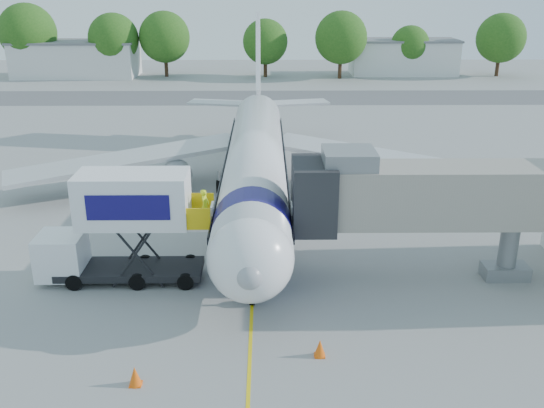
{
  "coord_description": "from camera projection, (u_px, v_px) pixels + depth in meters",
  "views": [
    {
      "loc": [
        0.67,
        -33.84,
        13.94
      ],
      "look_at": [
        0.96,
        -4.96,
        3.2
      ],
      "focal_mm": 40.0,
      "sensor_mm": 36.0,
      "label": 1
    }
  ],
  "objects": [
    {
      "name": "ground",
      "position": [
        255.0,
        225.0,
        36.57
      ],
      "size": [
        160.0,
        160.0,
        0.0
      ],
      "primitive_type": "plane",
      "color": "#999997",
      "rests_on": "ground"
    },
    {
      "name": "guidance_line",
      "position": [
        255.0,
        225.0,
        36.57
      ],
      "size": [
        0.15,
        70.0,
        0.01
      ],
      "primitive_type": "cube",
      "color": "yellow",
      "rests_on": "ground"
    },
    {
      "name": "taxiway_strip",
      "position": [
        261.0,
        98.0,
        75.93
      ],
      "size": [
        120.0,
        10.0,
        0.01
      ],
      "primitive_type": "cube",
      "color": "#59595B",
      "rests_on": "ground"
    },
    {
      "name": "aircraft",
      "position": [
        256.0,
        159.0,
        39.41
      ],
      "size": [
        34.17,
        37.73,
        11.35
      ],
      "color": "silver",
      "rests_on": "ground"
    },
    {
      "name": "jet_bridge",
      "position": [
        421.0,
        196.0,
        28.57
      ],
      "size": [
        13.9,
        3.2,
        6.6
      ],
      "color": "gray",
      "rests_on": "ground"
    },
    {
      "name": "catering_hiloader",
      "position": [
        122.0,
        228.0,
        28.99
      ],
      "size": [
        8.5,
        2.44,
        5.5
      ],
      "color": "black",
      "rests_on": "ground"
    },
    {
      "name": "safety_cone_a",
      "position": [
        320.0,
        348.0,
        23.74
      ],
      "size": [
        0.46,
        0.46,
        0.74
      ],
      "color": "#F3590C",
      "rests_on": "ground"
    },
    {
      "name": "safety_cone_b",
      "position": [
        135.0,
        376.0,
        22.04
      ],
      "size": [
        0.48,
        0.48,
        0.77
      ],
      "color": "#F3590C",
      "rests_on": "ground"
    },
    {
      "name": "outbuilding_left",
      "position": [
        77.0,
        59.0,
        91.61
      ],
      "size": [
        18.4,
        8.4,
        5.3
      ],
      "color": "silver",
      "rests_on": "ground"
    },
    {
      "name": "outbuilding_right",
      "position": [
        403.0,
        57.0,
        93.96
      ],
      "size": [
        16.4,
        7.4,
        5.3
      ],
      "color": "silver",
      "rests_on": "ground"
    },
    {
      "name": "tree_a",
      "position": [
        27.0,
        32.0,
        89.84
      ],
      "size": [
        8.46,
        8.46,
        10.78
      ],
      "color": "#382314",
      "rests_on": "ground"
    },
    {
      "name": "tree_b",
      "position": [
        114.0,
        38.0,
        89.58
      ],
      "size": [
        7.39,
        7.39,
        9.42
      ],
      "color": "#382314",
      "rests_on": "ground"
    },
    {
      "name": "tree_c",
      "position": [
        165.0,
        37.0,
        90.35
      ],
      "size": [
        7.56,
        7.56,
        9.64
      ],
      "color": "#382314",
      "rests_on": "ground"
    },
    {
      "name": "tree_d",
      "position": [
        265.0,
        42.0,
        90.38
      ],
      "size": [
        6.7,
        6.7,
        8.54
      ],
      "color": "#382314",
      "rests_on": "ground"
    },
    {
      "name": "tree_e",
      "position": [
        341.0,
        38.0,
        88.67
      ],
      "size": [
        7.65,
        7.65,
        9.75
      ],
      "color": "#382314",
      "rests_on": "ground"
    },
    {
      "name": "tree_f",
      "position": [
        410.0,
        45.0,
        92.14
      ],
      "size": [
        5.86,
        5.86,
        7.47
      ],
      "color": "#382314",
      "rests_on": "ground"
    },
    {
      "name": "tree_g",
      "position": [
        501.0,
        38.0,
        90.86
      ],
      "size": [
        7.3,
        7.3,
        9.31
      ],
      "color": "#382314",
      "rests_on": "ground"
    }
  ]
}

